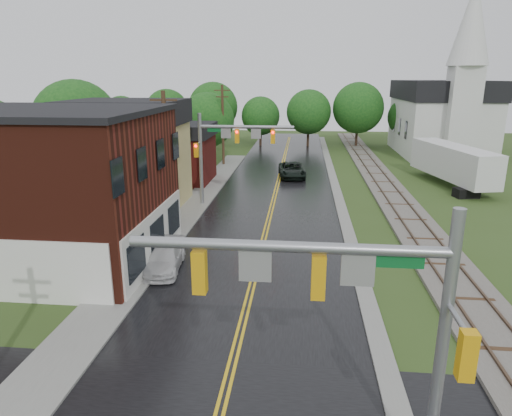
% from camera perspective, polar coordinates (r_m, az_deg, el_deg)
% --- Properties ---
extents(main_road, '(10.00, 90.00, 0.02)m').
position_cam_1_polar(main_road, '(38.89, 2.32, 1.40)').
color(main_road, black).
rests_on(main_road, ground).
extents(curb_right, '(0.80, 70.00, 0.12)m').
position_cam_1_polar(curb_right, '(43.79, 9.82, 2.85)').
color(curb_right, gray).
rests_on(curb_right, ground).
extents(sidewalk_left, '(2.40, 50.00, 0.12)m').
position_cam_1_polar(sidewalk_left, '(35.05, -8.38, -0.41)').
color(sidewalk_left, gray).
rests_on(sidewalk_left, ground).
extents(brick_building, '(14.30, 10.30, 8.30)m').
position_cam_1_polar(brick_building, '(27.55, -26.72, 2.41)').
color(brick_building, '#4A1A0F').
rests_on(brick_building, ground).
extents(yellow_house, '(8.00, 7.00, 6.40)m').
position_cam_1_polar(yellow_house, '(36.70, -15.52, 5.06)').
color(yellow_house, tan).
rests_on(yellow_house, ground).
extents(darkred_building, '(7.00, 6.00, 4.40)m').
position_cam_1_polar(darkred_building, '(44.95, -10.13, 6.04)').
color(darkred_building, '#3F0F0C').
rests_on(darkred_building, ground).
extents(church, '(10.40, 18.40, 20.00)m').
position_cam_1_polar(church, '(63.93, 22.41, 11.31)').
color(church, silver).
rests_on(church, ground).
extents(railroad, '(3.20, 80.00, 0.30)m').
position_cam_1_polar(railroad, '(44.33, 15.77, 2.78)').
color(railroad, '#59544C').
rests_on(railroad, ground).
extents(traffic_signal_near, '(7.34, 0.30, 7.20)m').
position_cam_1_polar(traffic_signal_near, '(10.80, 11.77, -11.17)').
color(traffic_signal_near, gray).
rests_on(traffic_signal_near, ground).
extents(traffic_signal_far, '(7.34, 0.43, 7.20)m').
position_cam_1_polar(traffic_signal_far, '(35.37, -3.58, 8.13)').
color(traffic_signal_far, gray).
rests_on(traffic_signal_far, ground).
extents(utility_pole_b, '(1.80, 0.28, 9.00)m').
position_cam_1_polar(utility_pole_b, '(31.34, -11.13, 6.36)').
color(utility_pole_b, '#382616').
rests_on(utility_pole_b, ground).
extents(utility_pole_c, '(1.80, 0.28, 9.00)m').
position_cam_1_polar(utility_pole_c, '(52.60, -4.17, 10.45)').
color(utility_pole_c, '#382616').
rests_on(utility_pole_c, ground).
extents(tree_left_b, '(7.60, 7.60, 9.69)m').
position_cam_1_polar(tree_left_b, '(44.48, -21.38, 9.67)').
color(tree_left_b, black).
rests_on(tree_left_b, ground).
extents(tree_left_c, '(6.00, 6.00, 7.65)m').
position_cam_1_polar(tree_left_c, '(50.40, -13.01, 9.60)').
color(tree_left_c, black).
rests_on(tree_left_c, ground).
extents(tree_left_e, '(6.40, 6.40, 8.16)m').
position_cam_1_polar(tree_left_e, '(54.83, -5.97, 10.73)').
color(tree_left_e, black).
rests_on(tree_left_e, ground).
extents(suv_dark, '(3.05, 5.63, 1.50)m').
position_cam_1_polar(suv_dark, '(46.47, 4.51, 4.74)').
color(suv_dark, black).
rests_on(suv_dark, ground).
extents(pickup_white, '(2.15, 4.43, 1.24)m').
position_cam_1_polar(pickup_white, '(24.65, -11.35, -6.23)').
color(pickup_white, silver).
rests_on(pickup_white, ground).
extents(semi_trailer, '(5.07, 12.06, 3.75)m').
position_cam_1_polar(semi_trailer, '(46.18, 23.39, 5.27)').
color(semi_trailer, black).
rests_on(semi_trailer, ground).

